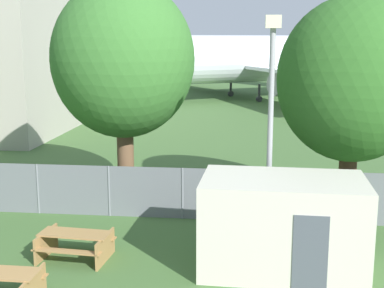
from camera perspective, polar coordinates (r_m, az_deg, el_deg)
The scene contains 8 objects.
perimeter_fence at distance 18.64m, azimuth -8.84°, elevation -4.98°, with size 56.07×0.07×1.77m.
airplane at distance 53.43m, azimuth 4.53°, elevation 8.96°, with size 39.64×31.87×13.24m.
portable_cabin at distance 14.37m, azimuth 9.64°, elevation -8.47°, with size 4.31×2.66×2.49m.
picnic_bench_near_cabin at distance 15.43m, azimuth -12.36°, elevation -10.20°, with size 2.06×1.56×0.76m.
picnic_bench_open_grass at distance 13.47m, azimuth -19.27°, elevation -13.93°, with size 1.54×1.41×0.76m.
tree_near_hangar at distance 19.82m, azimuth -7.35°, elevation 8.87°, with size 5.22×5.22×8.16m.
tree_left_of_cabin at distance 18.28m, azimuth 16.78°, elevation 6.54°, with size 4.93×4.93×7.44m.
light_mast at distance 15.61m, azimuth 8.42°, elevation 4.18°, with size 0.44×0.44×6.68m.
Camera 1 is at (4.78, -7.69, 6.06)m, focal length 50.00 mm.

